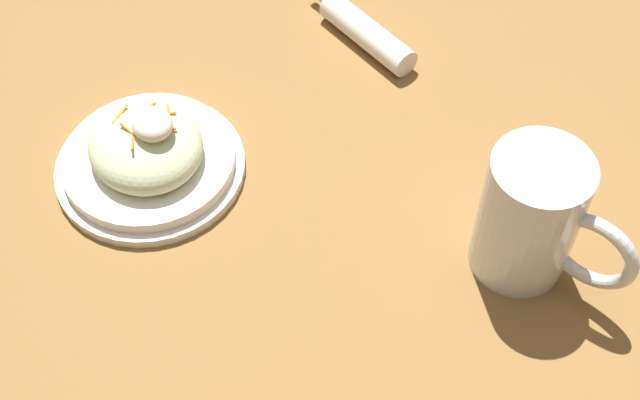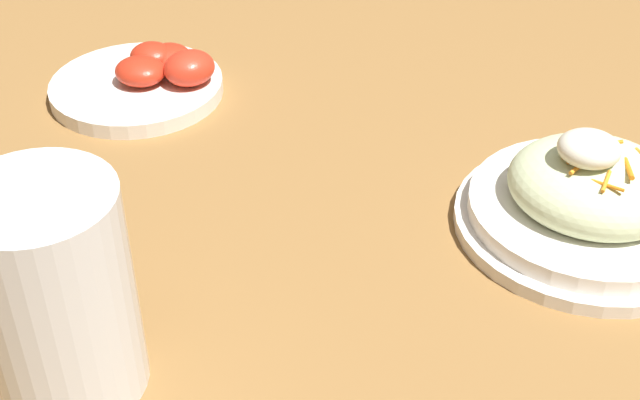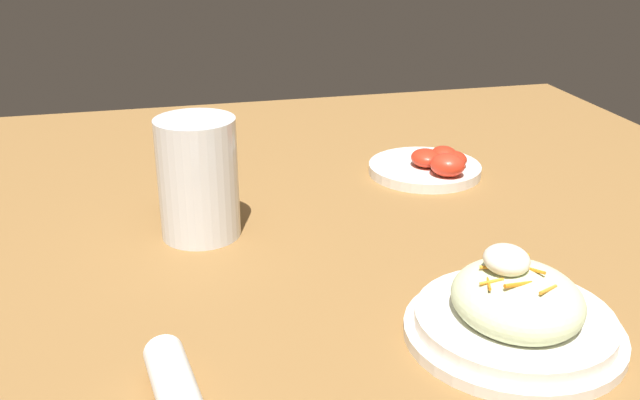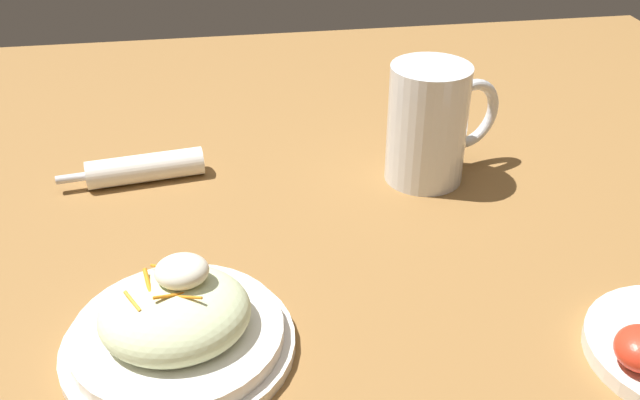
# 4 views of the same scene
# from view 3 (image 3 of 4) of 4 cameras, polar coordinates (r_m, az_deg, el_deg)

# --- Properties ---
(ground_plane) EXTENTS (1.43, 1.43, 0.00)m
(ground_plane) POSITION_cam_3_polar(r_m,az_deg,el_deg) (0.86, -0.71, -4.45)
(ground_plane) COLOR olive
(salad_plate) EXTENTS (0.21, 0.21, 0.09)m
(salad_plate) POSITION_cam_3_polar(r_m,az_deg,el_deg) (0.72, 15.02, -8.45)
(salad_plate) COLOR white
(salad_plate) RESTS_ON ground_plane
(beer_mug) EXTENTS (0.16, 0.10, 0.15)m
(beer_mug) POSITION_cam_3_polar(r_m,az_deg,el_deg) (0.91, -9.58, 1.20)
(beer_mug) COLOR white
(beer_mug) RESTS_ON ground_plane
(tomato_plate) EXTENTS (0.17, 0.17, 0.05)m
(tomato_plate) POSITION_cam_3_polar(r_m,az_deg,el_deg) (1.12, 8.72, 2.68)
(tomato_plate) COLOR white
(tomato_plate) RESTS_ON ground_plane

